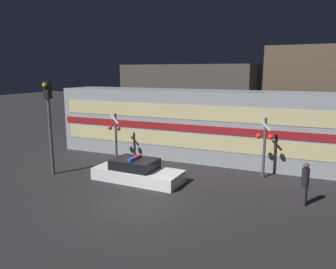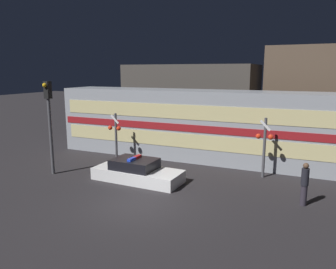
{
  "view_description": "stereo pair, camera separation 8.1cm",
  "coord_description": "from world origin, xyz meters",
  "px_view_note": "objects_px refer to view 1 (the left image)",
  "views": [
    {
      "loc": [
        6.38,
        -11.47,
        5.52
      ],
      "look_at": [
        -1.0,
        5.32,
        1.95
      ],
      "focal_mm": 35.0,
      "sensor_mm": 36.0,
      "label": 1
    },
    {
      "loc": [
        6.45,
        -11.43,
        5.52
      ],
      "look_at": [
        -1.0,
        5.32,
        1.95
      ],
      "focal_mm": 35.0,
      "sensor_mm": 36.0,
      "label": 2
    }
  ],
  "objects_px": {
    "pedestrian": "(305,184)",
    "traffic_light_corner": "(49,117)",
    "crossing_signal_near": "(264,143)",
    "police_car": "(137,172)",
    "train": "(192,124)"
  },
  "relations": [
    {
      "from": "train",
      "to": "traffic_light_corner",
      "type": "height_order",
      "value": "traffic_light_corner"
    },
    {
      "from": "pedestrian",
      "to": "crossing_signal_near",
      "type": "height_order",
      "value": "crossing_signal_near"
    },
    {
      "from": "train",
      "to": "pedestrian",
      "type": "distance_m",
      "value": 8.87
    },
    {
      "from": "crossing_signal_near",
      "to": "police_car",
      "type": "bearing_deg",
      "value": -152.23
    },
    {
      "from": "pedestrian",
      "to": "train",
      "type": "bearing_deg",
      "value": 141.87
    },
    {
      "from": "traffic_light_corner",
      "to": "police_car",
      "type": "bearing_deg",
      "value": 10.94
    },
    {
      "from": "police_car",
      "to": "crossing_signal_near",
      "type": "height_order",
      "value": "crossing_signal_near"
    },
    {
      "from": "train",
      "to": "crossing_signal_near",
      "type": "bearing_deg",
      "value": -26.41
    },
    {
      "from": "police_car",
      "to": "crossing_signal_near",
      "type": "distance_m",
      "value": 6.73
    },
    {
      "from": "pedestrian",
      "to": "traffic_light_corner",
      "type": "distance_m",
      "value": 12.84
    },
    {
      "from": "police_car",
      "to": "traffic_light_corner",
      "type": "xyz_separation_m",
      "value": [
        -4.72,
        -0.91,
        2.67
      ]
    },
    {
      "from": "pedestrian",
      "to": "traffic_light_corner",
      "type": "bearing_deg",
      "value": -175.67
    },
    {
      "from": "crossing_signal_near",
      "to": "traffic_light_corner",
      "type": "bearing_deg",
      "value": -159.33
    },
    {
      "from": "train",
      "to": "pedestrian",
      "type": "relative_size",
      "value": 9.79
    },
    {
      "from": "train",
      "to": "police_car",
      "type": "xyz_separation_m",
      "value": [
        -0.99,
        -5.46,
        -1.72
      ]
    }
  ]
}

